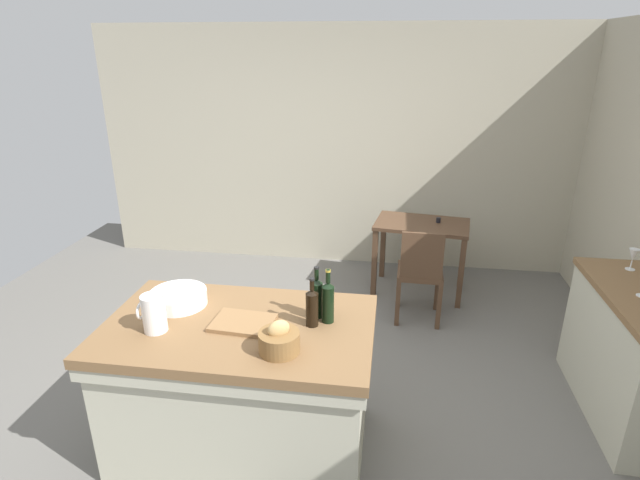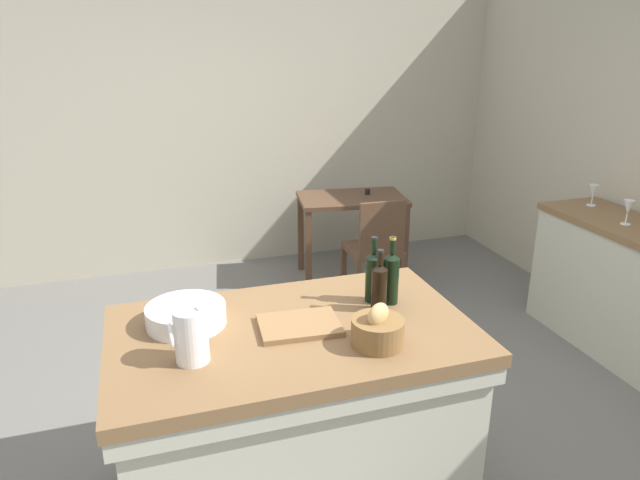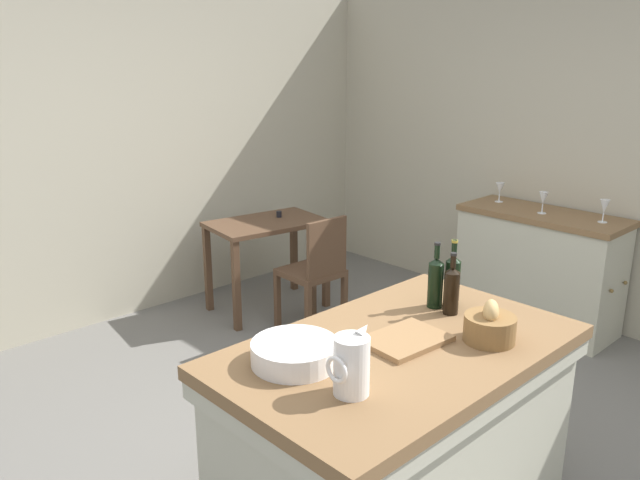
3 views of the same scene
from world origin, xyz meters
name	(u,v)px [view 2 (image 2 of 3)]	position (x,y,z in m)	size (l,w,h in m)	color
ground_plane	(309,422)	(0.00, 0.00, 0.00)	(6.76, 6.76, 0.00)	#66635E
wall_back	(225,124)	(0.00, 2.60, 1.30)	(5.32, 0.12, 2.60)	#B2AA93
island_table	(294,407)	(-0.20, -0.47, 0.47)	(1.55, 0.94, 0.87)	brown
side_cabinet	(618,286)	(2.26, 0.20, 0.45)	(0.52, 1.22, 0.90)	brown
writing_desk	(352,210)	(0.95, 1.86, 0.62)	(0.97, 0.68, 0.80)	#513826
wooden_chair	(376,249)	(0.92, 1.26, 0.49)	(0.41, 0.41, 0.90)	#513826
pitcher	(191,335)	(-0.64, -0.60, 0.98)	(0.17, 0.13, 0.26)	white
wash_bowl	(186,315)	(-0.63, -0.29, 0.92)	(0.34, 0.34, 0.09)	white
bread_basket	(378,330)	(0.09, -0.70, 0.94)	(0.22, 0.22, 0.18)	brown
cutting_board	(299,325)	(-0.17, -0.47, 0.88)	(0.34, 0.25, 0.02)	olive
wine_bottle_dark	(391,277)	(0.30, -0.36, 1.00)	(0.07, 0.07, 0.33)	black
wine_bottle_amber	(373,275)	(0.23, -0.32, 1.00)	(0.07, 0.07, 0.32)	black
wine_bottle_green	(379,286)	(0.22, -0.42, 0.99)	(0.07, 0.07, 0.30)	black
wine_glass_left	(628,208)	(2.22, 0.19, 1.01)	(0.07, 0.07, 0.16)	white
wine_glass_middle	(593,191)	(2.32, 0.61, 1.00)	(0.07, 0.07, 0.15)	white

